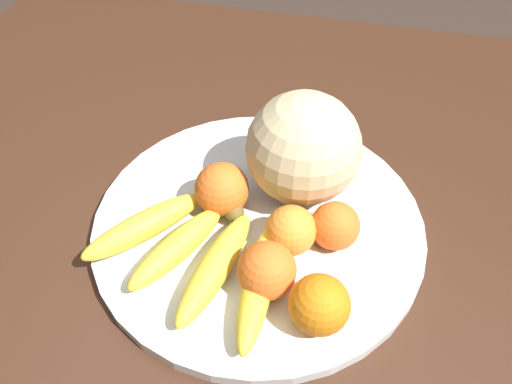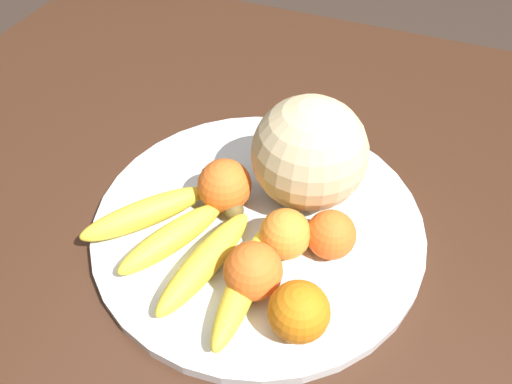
{
  "view_description": "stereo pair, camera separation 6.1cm",
  "coord_description": "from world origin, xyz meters",
  "px_view_note": "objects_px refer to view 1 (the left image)",
  "views": [
    {
      "loc": [
        -0.09,
        0.42,
        1.28
      ],
      "look_at": [
        0.0,
        0.01,
        0.83
      ],
      "focal_mm": 35.0,
      "sensor_mm": 36.0,
      "label": 1
    },
    {
      "loc": [
        -0.15,
        0.4,
        1.28
      ],
      "look_at": [
        0.0,
        0.01,
        0.83
      ],
      "focal_mm": 35.0,
      "sensor_mm": 36.0,
      "label": 2
    }
  ],
  "objects_px": {
    "melon": "(303,148)",
    "orange_front_left": "(319,305)",
    "fruit_bowl": "(256,222)",
    "banana_bunch": "(197,254)",
    "produce_tag": "(289,264)",
    "orange_front_right": "(267,270)",
    "orange_mid_center": "(335,226)",
    "orange_back_right": "(222,190)",
    "kitchen_table": "(260,263)",
    "orange_back_left": "(291,230)"
  },
  "relations": [
    {
      "from": "fruit_bowl",
      "to": "orange_back_left",
      "type": "bearing_deg",
      "value": 146.46
    },
    {
      "from": "orange_front_left",
      "to": "produce_tag",
      "type": "relative_size",
      "value": 0.81
    },
    {
      "from": "orange_front_left",
      "to": "orange_mid_center",
      "type": "relative_size",
      "value": 1.1
    },
    {
      "from": "kitchen_table",
      "to": "orange_front_right",
      "type": "height_order",
      "value": "orange_front_right"
    },
    {
      "from": "orange_front_left",
      "to": "orange_mid_center",
      "type": "xyz_separation_m",
      "value": [
        -0.0,
        -0.11,
        -0.0
      ]
    },
    {
      "from": "kitchen_table",
      "to": "produce_tag",
      "type": "distance_m",
      "value": 0.14
    },
    {
      "from": "fruit_bowl",
      "to": "orange_mid_center",
      "type": "bearing_deg",
      "value": 172.07
    },
    {
      "from": "orange_front_right",
      "to": "orange_back_left",
      "type": "distance_m",
      "value": 0.07
    },
    {
      "from": "fruit_bowl",
      "to": "orange_mid_center",
      "type": "relative_size",
      "value": 7.11
    },
    {
      "from": "kitchen_table",
      "to": "produce_tag",
      "type": "xyz_separation_m",
      "value": [
        -0.05,
        0.07,
        0.11
      ]
    },
    {
      "from": "orange_back_right",
      "to": "orange_front_left",
      "type": "bearing_deg",
      "value": 137.25
    },
    {
      "from": "banana_bunch",
      "to": "orange_back_right",
      "type": "bearing_deg",
      "value": -163.84
    },
    {
      "from": "orange_mid_center",
      "to": "produce_tag",
      "type": "xyz_separation_m",
      "value": [
        0.05,
        0.05,
        -0.03
      ]
    },
    {
      "from": "orange_front_right",
      "to": "orange_mid_center",
      "type": "bearing_deg",
      "value": -128.05
    },
    {
      "from": "orange_front_right",
      "to": "orange_back_right",
      "type": "xyz_separation_m",
      "value": [
        0.08,
        -0.11,
        0.0
      ]
    },
    {
      "from": "fruit_bowl",
      "to": "orange_back_left",
      "type": "distance_m",
      "value": 0.07
    },
    {
      "from": "orange_front_left",
      "to": "orange_back_right",
      "type": "xyz_separation_m",
      "value": [
        0.15,
        -0.13,
        0.0
      ]
    },
    {
      "from": "kitchen_table",
      "to": "banana_bunch",
      "type": "distance_m",
      "value": 0.17
    },
    {
      "from": "orange_mid_center",
      "to": "fruit_bowl",
      "type": "bearing_deg",
      "value": -7.93
    },
    {
      "from": "banana_bunch",
      "to": "produce_tag",
      "type": "xyz_separation_m",
      "value": [
        -0.11,
        -0.02,
        -0.02
      ]
    },
    {
      "from": "kitchen_table",
      "to": "orange_front_left",
      "type": "xyz_separation_m",
      "value": [
        -0.1,
        0.14,
        0.14
      ]
    },
    {
      "from": "banana_bunch",
      "to": "orange_mid_center",
      "type": "bearing_deg",
      "value": 133.46
    },
    {
      "from": "produce_tag",
      "to": "orange_front_right",
      "type": "bearing_deg",
      "value": 20.03
    },
    {
      "from": "banana_bunch",
      "to": "orange_front_right",
      "type": "height_order",
      "value": "orange_front_right"
    },
    {
      "from": "melon",
      "to": "orange_front_left",
      "type": "height_order",
      "value": "melon"
    },
    {
      "from": "orange_mid_center",
      "to": "orange_back_right",
      "type": "xyz_separation_m",
      "value": [
        0.15,
        -0.02,
        0.01
      ]
    },
    {
      "from": "fruit_bowl",
      "to": "orange_front_left",
      "type": "relative_size",
      "value": 6.45
    },
    {
      "from": "fruit_bowl",
      "to": "orange_front_right",
      "type": "relative_size",
      "value": 6.39
    },
    {
      "from": "orange_mid_center",
      "to": "orange_back_left",
      "type": "relative_size",
      "value": 0.97
    },
    {
      "from": "banana_bunch",
      "to": "orange_front_left",
      "type": "bearing_deg",
      "value": 92.66
    },
    {
      "from": "melon",
      "to": "orange_mid_center",
      "type": "bearing_deg",
      "value": 124.76
    },
    {
      "from": "orange_front_left",
      "to": "kitchen_table",
      "type": "bearing_deg",
      "value": -54.98
    },
    {
      "from": "kitchen_table",
      "to": "fruit_bowl",
      "type": "relative_size",
      "value": 3.12
    },
    {
      "from": "melon",
      "to": "produce_tag",
      "type": "relative_size",
      "value": 1.81
    },
    {
      "from": "produce_tag",
      "to": "orange_back_right",
      "type": "bearing_deg",
      "value": -75.13
    },
    {
      "from": "banana_bunch",
      "to": "orange_front_right",
      "type": "xyz_separation_m",
      "value": [
        -0.09,
        0.01,
        0.01
      ]
    },
    {
      "from": "orange_front_left",
      "to": "produce_tag",
      "type": "bearing_deg",
      "value": -56.78
    },
    {
      "from": "orange_mid_center",
      "to": "melon",
      "type": "bearing_deg",
      "value": -55.24
    },
    {
      "from": "orange_front_left",
      "to": "orange_back_left",
      "type": "xyz_separation_m",
      "value": [
        0.05,
        -0.09,
        -0.0
      ]
    },
    {
      "from": "kitchen_table",
      "to": "orange_front_left",
      "type": "relative_size",
      "value": 20.11
    },
    {
      "from": "banana_bunch",
      "to": "produce_tag",
      "type": "height_order",
      "value": "banana_bunch"
    },
    {
      "from": "orange_front_left",
      "to": "orange_mid_center",
      "type": "distance_m",
      "value": 0.11
    },
    {
      "from": "melon",
      "to": "orange_back_right",
      "type": "distance_m",
      "value": 0.12
    },
    {
      "from": "orange_back_left",
      "to": "produce_tag",
      "type": "xyz_separation_m",
      "value": [
        -0.0,
        0.03,
        -0.03
      ]
    },
    {
      "from": "kitchen_table",
      "to": "orange_front_right",
      "type": "relative_size",
      "value": 19.92
    },
    {
      "from": "fruit_bowl",
      "to": "banana_bunch",
      "type": "relative_size",
      "value": 1.76
    },
    {
      "from": "melon",
      "to": "orange_front_right",
      "type": "bearing_deg",
      "value": 86.41
    },
    {
      "from": "orange_front_left",
      "to": "fruit_bowl",
      "type": "bearing_deg",
      "value": -52.22
    },
    {
      "from": "orange_back_left",
      "to": "orange_front_right",
      "type": "bearing_deg",
      "value": 76.6
    },
    {
      "from": "produce_tag",
      "to": "orange_front_left",
      "type": "bearing_deg",
      "value": 81.97
    }
  ]
}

